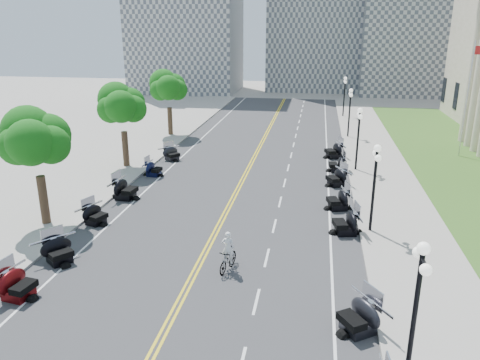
{
  "coord_description": "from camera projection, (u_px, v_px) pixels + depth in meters",
  "views": [
    {
      "loc": [
        5.33,
        -21.04,
        11.06
      ],
      "look_at": [
        0.81,
        6.16,
        2.0
      ],
      "focal_mm": 35.0,
      "sensor_mm": 36.0,
      "label": 1
    }
  ],
  "objects": [
    {
      "name": "motorcycle_s_5",
      "position": [
        58.0,
        250.0,
        22.84
      ],
      "size": [
        2.76,
        2.76,
        1.38
      ],
      "primitive_type": null,
      "rotation": [
        0.0,
        0.0,
        0.9
      ],
      "color": "black",
      "rests_on": "road"
    },
    {
      "name": "motorcycle_s_6",
      "position": [
        95.0,
        214.0,
        27.36
      ],
      "size": [
        2.34,
        2.34,
        1.27
      ],
      "primitive_type": null,
      "rotation": [
        0.0,
        0.0,
        1.2
      ],
      "color": "black",
      "rests_on": "road"
    },
    {
      "name": "edge_line_south",
      "position": [
        152.0,
        185.0,
        34.37
      ],
      "size": [
        0.12,
        90.0,
        0.0
      ],
      "primitive_type": "cube",
      "color": "white",
      "rests_on": "road"
    },
    {
      "name": "sidewalk_north",
      "position": [
        390.0,
        197.0,
        31.72
      ],
      "size": [
        5.0,
        90.0,
        0.15
      ],
      "primitive_type": "cube",
      "color": "#9E9991",
      "rests_on": "ground"
    },
    {
      "name": "road",
      "position": [
        238.0,
        189.0,
        33.37
      ],
      "size": [
        16.0,
        90.0,
        0.01
      ],
      "primitive_type": "cube",
      "color": "#333335",
      "rests_on": "ground"
    },
    {
      "name": "motorcycle_n_4",
      "position": [
        359.0,
        315.0,
        17.61
      ],
      "size": [
        2.85,
        2.85,
        1.44
      ],
      "primitive_type": null,
      "rotation": [
        0.0,
        0.0,
        -0.98
      ],
      "color": "black",
      "rests_on": "road"
    },
    {
      "name": "motorcycle_s_4",
      "position": [
        17.0,
        283.0,
        19.85
      ],
      "size": [
        2.3,
        2.3,
        1.41
      ],
      "primitive_type": null,
      "rotation": [
        0.0,
        0.0,
        1.42
      ],
      "color": "#590A0C",
      "rests_on": "road"
    },
    {
      "name": "lane_dash_17",
      "position": [
        302.0,
        111.0,
        64.74
      ],
      "size": [
        0.12,
        2.0,
        0.0
      ],
      "primitive_type": "cube",
      "color": "white",
      "rests_on": "road"
    },
    {
      "name": "tree_2",
      "position": [
        36.0,
        146.0,
        25.96
      ],
      "size": [
        4.8,
        4.8,
        9.2
      ],
      "primitive_type": null,
      "color": "#235619",
      "rests_on": "sidewalk_south"
    },
    {
      "name": "motorcycle_s_8",
      "position": [
        153.0,
        168.0,
        36.26
      ],
      "size": [
        1.92,
        1.92,
        1.24
      ],
      "primitive_type": null,
      "rotation": [
        0.0,
        0.0,
        1.49
      ],
      "color": "black",
      "rests_on": "road"
    },
    {
      "name": "lane_dash_12",
      "position": [
        294.0,
        145.0,
        45.99
      ],
      "size": [
        0.12,
        2.0,
        0.0
      ],
      "primitive_type": "cube",
      "color": "white",
      "rests_on": "road"
    },
    {
      "name": "lane_dash_15",
      "position": [
        299.0,
        122.0,
        57.24
      ],
      "size": [
        0.12,
        2.0,
        0.0
      ],
      "primitive_type": "cube",
      "color": "white",
      "rests_on": "road"
    },
    {
      "name": "motorcycle_n_10",
      "position": [
        334.0,
        150.0,
        41.18
      ],
      "size": [
        2.76,
        2.76,
        1.5
      ],
      "primitive_type": null,
      "rotation": [
        0.0,
        0.0,
        -1.21
      ],
      "color": "black",
      "rests_on": "road"
    },
    {
      "name": "flagpole",
      "position": [
        467.0,
        101.0,
        40.26
      ],
      "size": [
        1.1,
        0.2,
        10.0
      ],
      "primitive_type": null,
      "color": "silver",
      "rests_on": "ground"
    },
    {
      "name": "lawn",
      "position": [
        465.0,
        169.0,
        38.13
      ],
      "size": [
        9.0,
        60.0,
        0.1
      ],
      "primitive_type": "cube",
      "color": "#356023",
      "rests_on": "ground"
    },
    {
      "name": "motorcycle_n_9",
      "position": [
        337.0,
        163.0,
        37.3
      ],
      "size": [
        2.19,
        2.19,
        1.38
      ],
      "primitive_type": null,
      "rotation": [
        0.0,
        0.0,
        -1.45
      ],
      "color": "black",
      "rests_on": "road"
    },
    {
      "name": "street_lamp_1",
      "position": [
        414.0,
        316.0,
        14.35
      ],
      "size": [
        0.5,
        1.2,
        4.9
      ],
      "primitive_type": null,
      "color": "black",
      "rests_on": "sidewalk_north"
    },
    {
      "name": "distant_block_a",
      "position": [
        186.0,
        15.0,
        80.86
      ],
      "size": [
        18.0,
        14.0,
        26.0
      ],
      "primitive_type": "cube",
      "color": "gray",
      "rests_on": "ground"
    },
    {
      "name": "tree_4",
      "position": [
        169.0,
        91.0,
        48.45
      ],
      "size": [
        4.8,
        4.8,
        9.2
      ],
      "primitive_type": null,
      "color": "#235619",
      "rests_on": "sidewalk_south"
    },
    {
      "name": "street_lamp_2",
      "position": [
        374.0,
        189.0,
        25.6
      ],
      "size": [
        0.5,
        1.2,
        4.9
      ],
      "primitive_type": null,
      "color": "black",
      "rests_on": "sidewalk_north"
    },
    {
      "name": "lane_dash_10",
      "position": [
        288.0,
        168.0,
        38.5
      ],
      "size": [
        0.12,
        2.0,
        0.0
      ],
      "primitive_type": "cube",
      "color": "white",
      "rests_on": "road"
    },
    {
      "name": "tree_3",
      "position": [
        122.0,
        110.0,
        37.2
      ],
      "size": [
        4.8,
        4.8,
        9.2
      ],
      "primitive_type": null,
      "color": "#235619",
      "rests_on": "sidewalk_south"
    },
    {
      "name": "lane_dash_6",
      "position": [
        267.0,
        258.0,
        23.5
      ],
      "size": [
        0.12,
        2.0,
        0.0
      ],
      "primitive_type": "cube",
      "color": "white",
      "rests_on": "road"
    },
    {
      "name": "sidewalk_south",
      "position": [
        100.0,
        181.0,
        34.99
      ],
      "size": [
        5.0,
        90.0,
        0.15
      ],
      "primitive_type": "cube",
      "color": "#9E9991",
      "rests_on": "ground"
    },
    {
      "name": "lane_dash_5",
      "position": [
        256.0,
        301.0,
        19.75
      ],
      "size": [
        0.12,
        2.0,
        0.0
      ],
      "primitive_type": "cube",
      "color": "white",
      "rests_on": "road"
    },
    {
      "name": "motorcycle_s_9",
      "position": [
        172.0,
        153.0,
        40.51
      ],
      "size": [
        2.62,
        2.62,
        1.3
      ],
      "primitive_type": null,
      "rotation": [
        0.0,
        0.0,
        0.84
      ],
      "color": "black",
      "rests_on": "road"
    },
    {
      "name": "motorcycle_n_6",
      "position": [
        346.0,
        222.0,
        26.05
      ],
      "size": [
        2.47,
        2.47,
        1.45
      ],
      "primitive_type": null,
      "rotation": [
        0.0,
        0.0,
        -1.36
      ],
      "color": "black",
      "rests_on": "road"
    },
    {
      "name": "bicycle",
      "position": [
        228.0,
        260.0,
        22.16
      ],
      "size": [
        0.94,
        1.91,
        1.1
      ],
      "primitive_type": "imported",
      "rotation": [
        0.0,
        0.0,
        -0.24
      ],
      "color": "#A51414",
      "rests_on": "road"
    },
    {
      "name": "lane_dash_7",
      "position": [
        274.0,
        226.0,
        27.25
      ],
      "size": [
        0.12,
        2.0,
        0.0
      ],
      "primitive_type": "cube",
      "color": "white",
      "rests_on": "road"
    },
    {
      "name": "distant_block_b",
      "position": [
        315.0,
        3.0,
        82.43
      ],
      "size": [
        16.0,
        12.0,
        30.0
      ],
      "primitive_type": "cube",
      "color": "gray",
      "rests_on": "ground"
    },
    {
      "name": "lane_dash_8",
      "position": [
        280.0,
        202.0,
        31.0
      ],
      "size": [
        0.12,
        2.0,
        0.0
      ],
      "primitive_type": "cube",
      "color": "white",
      "rests_on": "road"
    },
    {
      "name": "lane_dash_13",
      "position": [
        296.0,
        136.0,
        49.74
      ],
      "size": [
        0.12,
        2.0,
        0.0
      ],
      "primitive_type": "cube",
      "color": "white",
      "rests_on": "road"
    },
    {
      "name": "edge_line_north",
      "position": [
        329.0,
        194.0,
        32.37
      ],
      "size": [
        0.12,
        90.0,
        0.0
      ],
      "primitive_type": "cube",
      "color": "white",
      "rests_on": "road"
    },
    {
      "name": "street_lamp_3",
      "position": [
        358.0,
        139.0,
        36.85
      ],
      "size": [
        0.5,
        1.2,
        4.9
      ],
      "primitive_type": null,
      "color": "black",
      "rests_on": "sidewalk_north"
    },
    {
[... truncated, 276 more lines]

